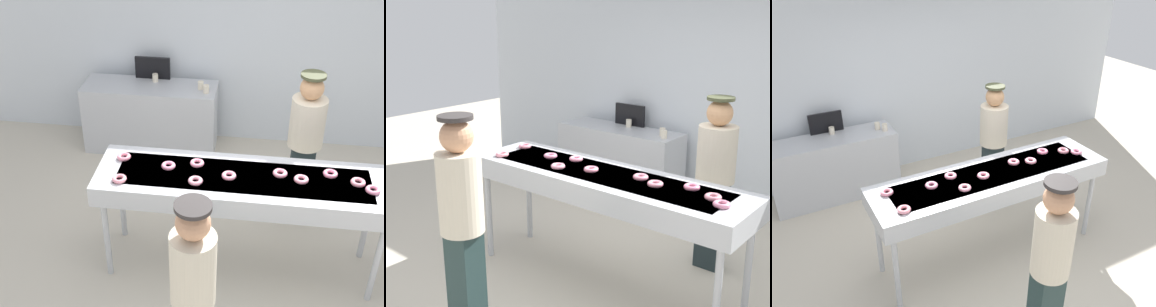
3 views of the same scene
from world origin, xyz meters
TOP-DOWN VIEW (x-y plane):
  - ground_plane at (0.00, 0.00)m, footprint 16.00×16.00m
  - back_wall at (0.00, 2.47)m, footprint 8.00×0.12m
  - fryer_conveyor at (0.00, 0.00)m, footprint 2.60×0.72m
  - strawberry_donut_0 at (1.09, -0.07)m, footprint 0.18×0.18m
  - strawberry_donut_1 at (-0.67, 0.05)m, footprint 0.18×0.18m
  - strawberry_donut_2 at (0.50, 0.00)m, footprint 0.17×0.17m
  - strawberry_donut_3 at (0.75, 0.12)m, footprint 0.14×0.14m
  - strawberry_donut_4 at (-1.10, 0.14)m, footprint 0.13×0.13m
  - strawberry_donut_5 at (-0.40, -0.14)m, footprint 0.13×0.13m
  - strawberry_donut_6 at (0.32, 0.07)m, footprint 0.13×0.13m
  - strawberry_donut_7 at (-1.05, -0.20)m, footprint 0.15×0.15m
  - strawberry_donut_8 at (-0.12, -0.03)m, footprint 0.18×0.18m
  - strawberry_donut_9 at (0.98, 0.02)m, footprint 0.18×0.18m
  - strawberry_donut_10 at (-0.42, 0.13)m, footprint 0.18×0.18m
  - worker_baker at (0.59, 0.91)m, footprint 0.35×0.35m
  - customer_waiting at (-0.26, -1.30)m, footprint 0.31×0.31m
  - prep_counter at (-1.26, 2.02)m, footprint 1.67×0.56m
  - paper_cup_0 at (-1.21, 2.16)m, footprint 0.07×0.07m
  - paper_cup_1 at (-0.62, 2.02)m, footprint 0.07×0.07m
  - paper_cup_2 at (-0.54, 1.93)m, footprint 0.07×0.07m
  - menu_display at (-1.26, 2.25)m, footprint 0.44×0.04m

SIDE VIEW (x-z plane):
  - ground_plane at x=0.00m, z-range 0.00..0.00m
  - prep_counter at x=-1.26m, z-range 0.00..0.88m
  - paper_cup_0 at x=-1.21m, z-range 0.88..0.98m
  - paper_cup_1 at x=-0.62m, z-range 0.88..0.98m
  - paper_cup_2 at x=-0.54m, z-range 0.88..0.98m
  - fryer_conveyor at x=0.00m, z-range 0.43..1.48m
  - worker_baker at x=0.59m, z-range 0.13..1.78m
  - customer_waiting at x=-0.26m, z-range 0.11..1.84m
  - menu_display at x=-1.26m, z-range 0.88..1.17m
  - strawberry_donut_0 at x=1.09m, z-range 1.05..1.09m
  - strawberry_donut_1 at x=-0.67m, z-range 1.05..1.09m
  - strawberry_donut_2 at x=0.50m, z-range 1.05..1.09m
  - strawberry_donut_3 at x=0.75m, z-range 1.05..1.09m
  - strawberry_donut_4 at x=-1.10m, z-range 1.05..1.09m
  - strawberry_donut_5 at x=-0.40m, z-range 1.05..1.09m
  - strawberry_donut_6 at x=0.32m, z-range 1.05..1.09m
  - strawberry_donut_7 at x=-1.05m, z-range 1.05..1.09m
  - strawberry_donut_8 at x=-0.12m, z-range 1.05..1.09m
  - strawberry_donut_9 at x=0.98m, z-range 1.05..1.09m
  - strawberry_donut_10 at x=-0.42m, z-range 1.05..1.09m
  - back_wall at x=0.00m, z-range 0.00..3.00m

